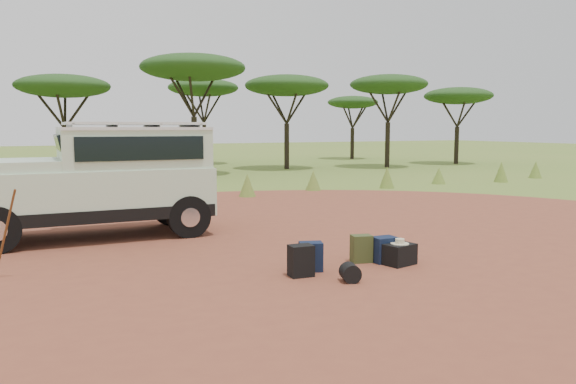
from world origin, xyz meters
name	(u,v)px	position (x,y,z in m)	size (l,w,h in m)	color
ground	(269,254)	(0.00, 0.00, 0.00)	(140.00, 140.00, 0.00)	olive
dirt_clearing	(269,254)	(0.00, 0.00, 0.00)	(23.00, 23.00, 0.01)	brown
grass_fringe	(163,188)	(0.12, 8.67, 0.40)	(36.60, 1.60, 0.90)	olive
acacia_treeline	(119,78)	(0.75, 19.81, 4.87)	(46.70, 13.20, 6.26)	black
safari_vehicle	(101,182)	(-2.58, 3.19, 1.21)	(5.26, 2.20, 2.51)	beige
walking_staff	(5,234)	(-4.46, 0.26, 0.73)	(0.04, 0.04, 1.53)	brown
backpack_black	(301,261)	(-0.20, -1.71, 0.26)	(0.38, 0.28, 0.52)	black
backpack_navy	(311,257)	(0.10, -1.49, 0.25)	(0.38, 0.27, 0.50)	#121D39
backpack_olive	(361,249)	(1.21, -1.34, 0.25)	(0.36, 0.26, 0.49)	#3E4721
duffel_navy	(384,250)	(1.57, -1.52, 0.23)	(0.41, 0.31, 0.46)	#121D39
hard_case	(400,254)	(1.70, -1.80, 0.19)	(0.53, 0.38, 0.38)	black
stuff_sack	(350,273)	(0.33, -2.34, 0.15)	(0.29, 0.29, 0.29)	black
safari_hat	(400,242)	(1.70, -1.80, 0.41)	(0.32, 0.32, 0.09)	beige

